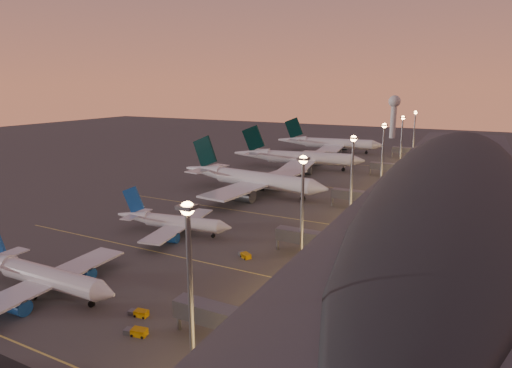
% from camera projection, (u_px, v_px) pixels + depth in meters
% --- Properties ---
extents(ground, '(700.00, 700.00, 0.00)m').
position_uv_depth(ground, '(169.00, 245.00, 109.24)').
color(ground, '#44413F').
extents(airliner_narrow_south, '(38.68, 34.47, 13.85)m').
position_uv_depth(airliner_narrow_south, '(40.00, 275.00, 83.70)').
color(airliner_narrow_south, silver).
rests_on(airliner_narrow_south, ground).
extents(airliner_narrow_north, '(34.94, 31.52, 12.49)m').
position_uv_depth(airliner_narrow_north, '(173.00, 222.00, 117.53)').
color(airliner_narrow_north, silver).
rests_on(airliner_narrow_north, ground).
extents(airliner_wide_near, '(63.96, 58.62, 20.46)m').
position_uv_depth(airliner_wide_near, '(251.00, 179.00, 161.86)').
color(airliner_wide_near, silver).
rests_on(airliner_wide_near, ground).
extents(airliner_wide_mid, '(64.68, 59.62, 20.74)m').
position_uv_depth(airliner_wide_mid, '(297.00, 158.00, 208.63)').
color(airliner_wide_mid, silver).
rests_on(airliner_wide_mid, ground).
extents(airliner_wide_far, '(64.39, 59.15, 20.61)m').
position_uv_depth(airliner_wide_far, '(329.00, 143.00, 260.57)').
color(airliner_wide_far, silver).
rests_on(airliner_wide_far, ground).
extents(terminal_building, '(56.35, 255.00, 17.46)m').
position_uv_depth(terminal_building, '(453.00, 181.00, 142.60)').
color(terminal_building, '#46464A').
rests_on(terminal_building, ground).
extents(light_masts, '(2.20, 217.20, 25.90)m').
position_uv_depth(light_masts, '(371.00, 152.00, 145.63)').
color(light_masts, slate).
rests_on(light_masts, ground).
extents(radar_tower, '(9.00, 9.00, 32.50)m').
position_uv_depth(radar_tower, '(394.00, 109.00, 325.27)').
color(radar_tower, silver).
rests_on(radar_tower, ground).
extents(lane_markings, '(90.00, 180.36, 0.00)m').
position_uv_depth(lane_markings, '(244.00, 207.00, 143.92)').
color(lane_markings, '#D8C659').
rests_on(lane_markings, ground).
extents(baggage_tug_a, '(3.82, 1.94, 1.09)m').
position_uv_depth(baggage_tug_a, '(139.00, 313.00, 75.69)').
color(baggage_tug_a, '#C18606').
rests_on(baggage_tug_a, ground).
extents(baggage_tug_b, '(4.11, 2.27, 1.16)m').
position_uv_depth(baggage_tug_b, '(137.00, 332.00, 69.87)').
color(baggage_tug_b, '#C18606').
rests_on(baggage_tug_b, ground).
extents(baggage_tug_c, '(4.11, 3.32, 1.16)m').
position_uv_depth(baggage_tug_c, '(245.00, 255.00, 101.42)').
color(baggage_tug_c, '#C18606').
rests_on(baggage_tug_c, ground).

